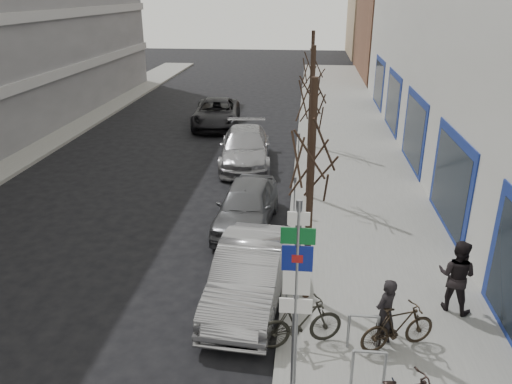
% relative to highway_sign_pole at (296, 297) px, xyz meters
% --- Properties ---
extents(sidewalk_east, '(5.00, 70.00, 0.15)m').
position_rel_highway_sign_pole_xyz_m(sidewalk_east, '(2.10, 10.01, -2.38)').
color(sidewalk_east, slate).
rests_on(sidewalk_east, ground).
extents(brick_building_far, '(12.00, 14.00, 8.00)m').
position_rel_highway_sign_pole_xyz_m(brick_building_far, '(10.60, 40.01, 1.54)').
color(brick_building_far, brown).
rests_on(brick_building_far, ground).
extents(tan_building_far, '(13.00, 12.00, 9.00)m').
position_rel_highway_sign_pole_xyz_m(tan_building_far, '(11.10, 55.01, 2.04)').
color(tan_building_far, '#937A5B').
rests_on(tan_building_far, ground).
extents(highway_sign_pole, '(0.55, 0.10, 4.20)m').
position_rel_highway_sign_pole_xyz_m(highway_sign_pole, '(0.00, 0.00, 0.00)').
color(highway_sign_pole, gray).
rests_on(highway_sign_pole, ground).
extents(bike_rack, '(0.66, 2.26, 0.83)m').
position_rel_highway_sign_pole_xyz_m(bike_rack, '(1.40, 0.61, -1.80)').
color(bike_rack, gray).
rests_on(bike_rack, sidewalk_east).
extents(tree_near, '(1.80, 1.80, 5.50)m').
position_rel_highway_sign_pole_xyz_m(tree_near, '(0.20, 3.51, 1.65)').
color(tree_near, black).
rests_on(tree_near, ground).
extents(tree_mid, '(1.80, 1.80, 5.50)m').
position_rel_highway_sign_pole_xyz_m(tree_mid, '(0.20, 10.01, 1.65)').
color(tree_mid, black).
rests_on(tree_mid, ground).
extents(tree_far, '(1.80, 1.80, 5.50)m').
position_rel_highway_sign_pole_xyz_m(tree_far, '(0.20, 16.51, 1.65)').
color(tree_far, black).
rests_on(tree_far, ground).
extents(meter_front, '(0.10, 0.08, 1.27)m').
position_rel_highway_sign_pole_xyz_m(meter_front, '(-0.25, 3.01, -1.54)').
color(meter_front, gray).
rests_on(meter_front, sidewalk_east).
extents(meter_mid, '(0.10, 0.08, 1.27)m').
position_rel_highway_sign_pole_xyz_m(meter_mid, '(-0.25, 8.51, -1.54)').
color(meter_mid, gray).
rests_on(meter_mid, sidewalk_east).
extents(meter_back, '(0.10, 0.08, 1.27)m').
position_rel_highway_sign_pole_xyz_m(meter_back, '(-0.25, 14.01, -1.54)').
color(meter_back, gray).
rests_on(meter_back, sidewalk_east).
extents(bike_mid_inner, '(1.96, 1.16, 1.14)m').
position_rel_highway_sign_pole_xyz_m(bike_mid_inner, '(0.09, 1.68, -1.74)').
color(bike_mid_inner, black).
rests_on(bike_mid_inner, sidewalk_east).
extents(bike_far_inner, '(1.80, 1.15, 1.05)m').
position_rel_highway_sign_pole_xyz_m(bike_far_inner, '(2.12, 1.80, -1.78)').
color(bike_far_inner, black).
rests_on(bike_far_inner, sidewalk_east).
extents(parked_car_front, '(1.86, 4.60, 1.48)m').
position_rel_highway_sign_pole_xyz_m(parked_car_front, '(-1.20, 3.41, -1.72)').
color(parked_car_front, '#97969B').
rests_on(parked_car_front, ground).
extents(parked_car_mid, '(1.99, 4.39, 1.46)m').
position_rel_highway_sign_pole_xyz_m(parked_car_mid, '(-1.77, 7.61, -1.73)').
color(parked_car_mid, '#515257').
rests_on(parked_car_mid, ground).
extents(parked_car_back, '(2.65, 5.46, 1.53)m').
position_rel_highway_sign_pole_xyz_m(parked_car_back, '(-2.59, 13.87, -1.69)').
color(parked_car_back, '#949498').
rests_on(parked_car_back, ground).
extents(lane_car, '(3.00, 5.59, 1.49)m').
position_rel_highway_sign_pole_xyz_m(lane_car, '(-5.03, 20.29, -1.71)').
color(lane_car, black).
rests_on(lane_car, ground).
extents(pedestrian_near, '(0.67, 0.67, 1.58)m').
position_rel_highway_sign_pole_xyz_m(pedestrian_near, '(1.84, 1.88, -1.52)').
color(pedestrian_near, black).
rests_on(pedestrian_near, sidewalk_east).
extents(pedestrian_far, '(0.80, 0.73, 1.81)m').
position_rel_highway_sign_pole_xyz_m(pedestrian_far, '(3.65, 3.37, -1.40)').
color(pedestrian_far, black).
rests_on(pedestrian_far, sidewalk_east).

